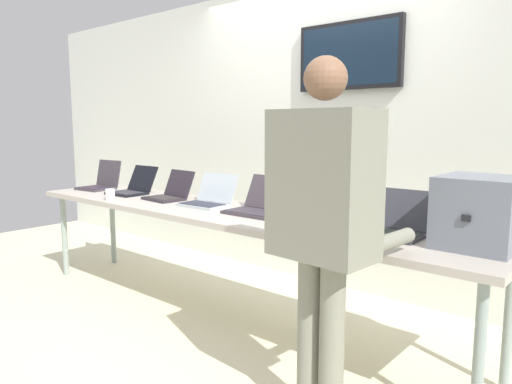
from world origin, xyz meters
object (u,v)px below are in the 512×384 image
Objects in this scene: laptop_station_2 at (170,193)px; laptop_station_3 at (209,198)px; person at (324,212)px; equipment_box at (479,212)px; workbench at (223,217)px; laptop_station_1 at (133,188)px; laptop_station_0 at (101,182)px; laptop_station_4 at (260,205)px; coffee_mug at (110,194)px; laptop_station_6 at (396,225)px; laptop_station_5 at (322,213)px.

laptop_station_2 is 0.94× the size of laptop_station_3.
laptop_station_2 is 2.02m from person.
equipment_box is at bearing 0.25° from laptop_station_2.
laptop_station_1 is (-1.15, 0.06, 0.10)m from workbench.
workbench is 1.15m from laptop_station_1.
equipment_box is at bearing 0.47° from laptop_station_0.
laptop_station_2 is 0.88× the size of laptop_station_4.
laptop_station_1 is 0.98× the size of laptop_station_3.
laptop_station_2 reaches higher than coffee_mug.
workbench is 11.00× the size of laptop_station_6.
laptop_station_2 is 0.45m from laptop_station_3.
laptop_station_5 is at bearing 0.67° from laptop_station_2.
laptop_station_0 reaches higher than laptop_station_1.
laptop_station_0 is at bearing -179.06° from laptop_station_4.
workbench is 43.30× the size of coffee_mug.
laptop_station_5 is at bearing 0.81° from laptop_station_0.
laptop_station_4 is at bearing 2.08° from laptop_station_3.
equipment_box reaches higher than coffee_mug.
laptop_station_3 is at bearing -179.60° from equipment_box.
laptop_station_1 is 0.92× the size of laptop_station_4.
laptop_station_1 is at bearing -179.20° from laptop_station_5.
laptop_station_1 is 4.05× the size of coffee_mug.
coffee_mug is at bearing -135.94° from laptop_station_2.
laptop_station_3 is (1.42, 0.01, -0.01)m from laptop_station_0.
coffee_mug is (-0.78, -0.32, -0.01)m from laptop_station_3.
equipment_box is 0.90m from laptop_station_5.
laptop_station_4 is (-1.39, 0.00, -0.12)m from equipment_box.
workbench is 9.38× the size of equipment_box.
person is (2.85, -0.68, 0.16)m from laptop_station_0.
laptop_station_3 is at bearing -0.39° from laptop_station_2.
laptop_station_6 is at bearing 0.26° from laptop_station_1.
person is (-0.43, -0.71, 0.05)m from equipment_box.
laptop_station_5 is at bearing 179.57° from equipment_box.
laptop_station_4 is 1.05× the size of laptop_station_5.
laptop_station_5 reaches higher than laptop_station_1.
equipment_box is 2.67m from coffee_mug.
laptop_station_0 reaches higher than laptop_station_6.
person is at bearing -91.12° from laptop_station_6.
laptop_station_1 is 2.38m from laptop_station_6.
equipment_box is at bearing 1.21° from laptop_station_6.
laptop_station_0 reaches higher than laptop_station_3.
workbench is at bearing -173.10° from laptop_station_5.
laptop_station_0 reaches higher than workbench.
laptop_station_1 is at bearing 114.77° from coffee_mug.
laptop_station_2 is at bearing 44.06° from coffee_mug.
equipment_box is 1.10× the size of laptop_station_5.
laptop_station_5 is (0.97, 0.02, 0.01)m from laptop_station_3.
laptop_station_5 is at bearing 123.24° from person.
laptop_station_2 is 1.90m from laptop_station_6.
laptop_station_2 is 3.88× the size of coffee_mug.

